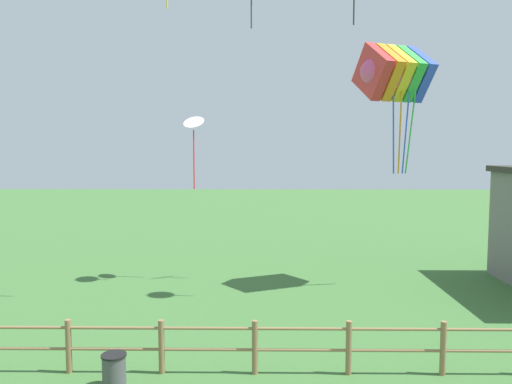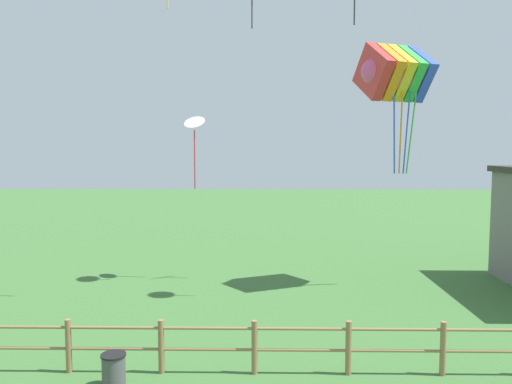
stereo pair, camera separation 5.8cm
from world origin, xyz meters
name	(u,v)px [view 2 (the right image)]	position (x,y,z in m)	size (l,w,h in m)	color
wooden_fence	(255,344)	(0.00, 7.54, 0.72)	(22.05, 0.14, 1.28)	olive
trash_bin	(114,371)	(-3.10, 6.82, 0.38)	(0.55, 0.55, 0.76)	#4C4C51
kite_rainbow_parafoil	(395,73)	(5.04, 15.10, 8.05)	(3.40, 3.05, 4.81)	#E54C8C
kite_white_delta	(194,126)	(-2.56, 16.07, 6.16)	(0.99, 0.91, 2.94)	white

